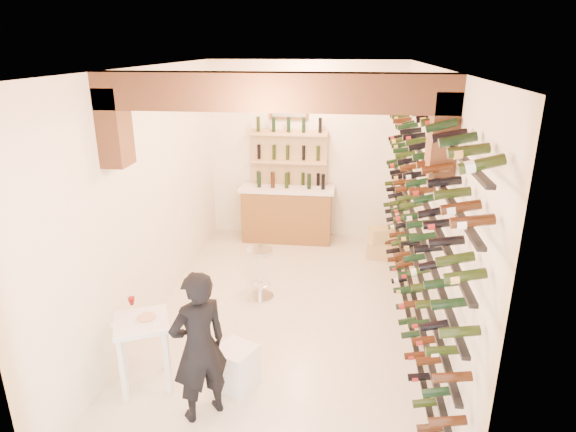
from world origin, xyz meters
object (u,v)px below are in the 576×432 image
object	(u,v)px
tasting_table	(142,332)
person	(199,347)
chrome_barstool	(260,270)
crate_lower	(382,249)
white_stool	(236,367)
wine_rack	(410,210)
back_counter	(287,212)

from	to	relation	value
tasting_table	person	distance (m)	0.82
tasting_table	chrome_barstool	distance (m)	2.20
tasting_table	crate_lower	size ratio (longest dim) A/B	1.96
person	chrome_barstool	distance (m)	2.41
white_stool	person	world-z (taller)	person
white_stool	person	xyz separation A→B (m)	(-0.24, -0.44, 0.54)
wine_rack	crate_lower	bearing A→B (deg)	93.68
wine_rack	white_stool	xyz separation A→B (m)	(-1.86, -1.53, -1.31)
back_counter	crate_lower	bearing A→B (deg)	-19.75
white_stool	wine_rack	bearing A→B (deg)	39.33
white_stool	crate_lower	world-z (taller)	white_stool
wine_rack	white_stool	bearing A→B (deg)	-140.67
wine_rack	crate_lower	xyz separation A→B (m)	(-0.13, 2.04, -1.40)
chrome_barstool	person	bearing A→B (deg)	-93.67
tasting_table	white_stool	world-z (taller)	tasting_table
back_counter	crate_lower	size ratio (longest dim) A/B	3.52
tasting_table	back_counter	bearing A→B (deg)	52.84
tasting_table	white_stool	xyz separation A→B (m)	(0.96, 0.08, -0.41)
wine_rack	back_counter	distance (m)	3.38
back_counter	tasting_table	distance (m)	4.37
person	chrome_barstool	size ratio (longest dim) A/B	2.05
wine_rack	chrome_barstool	bearing A→B (deg)	168.17
back_counter	white_stool	xyz separation A→B (m)	(-0.03, -4.18, -0.30)
tasting_table	crate_lower	world-z (taller)	tasting_table
person	wine_rack	bearing A→B (deg)	-178.33
wine_rack	tasting_table	distance (m)	3.37
person	back_counter	bearing A→B (deg)	-134.86
wine_rack	chrome_barstool	world-z (taller)	wine_rack
white_stool	crate_lower	distance (m)	3.96
tasting_table	person	bearing A→B (deg)	-51.04
wine_rack	back_counter	bearing A→B (deg)	124.66
chrome_barstool	wine_rack	bearing A→B (deg)	-11.83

